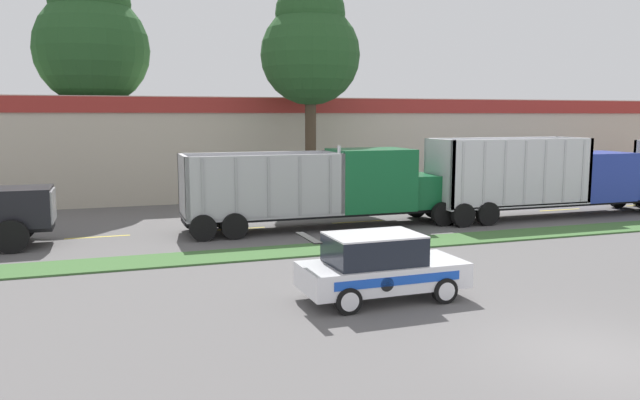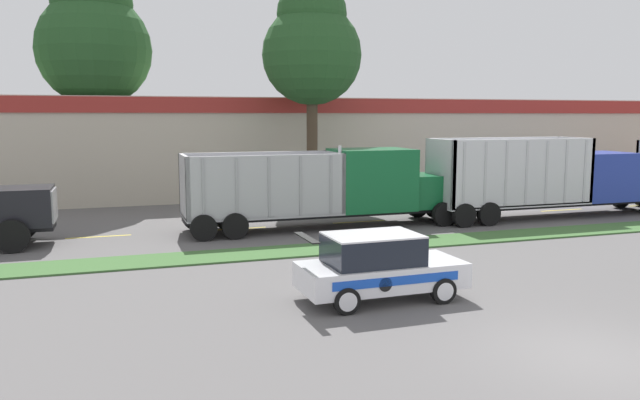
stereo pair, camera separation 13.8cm
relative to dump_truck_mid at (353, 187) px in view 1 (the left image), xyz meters
name	(u,v)px [view 1 (the left image)]	position (x,y,z in m)	size (l,w,h in m)	color
ground_plane	(594,356)	(-0.89, -14.91, -1.65)	(600.00, 600.00, 0.00)	#5B5959
grass_verge	(372,245)	(-0.89, -4.05, -1.62)	(120.00, 1.90, 0.06)	#3D6633
centre_line_3	(98,237)	(-10.20, 0.90, -1.64)	(2.40, 0.14, 0.01)	yellow
centre_line_4	(236,229)	(-4.80, 0.90, -1.64)	(2.40, 0.14, 0.01)	yellow
centre_line_5	(358,222)	(0.60, 0.90, -1.64)	(2.40, 0.14, 0.01)	yellow
centre_line_6	(465,215)	(6.00, 0.90, -1.64)	(2.40, 0.14, 0.01)	yellow
centre_line_7	(560,210)	(11.40, 0.90, -1.64)	(2.40, 0.14, 0.01)	yellow
dump_truck_mid	(353,187)	(0.00, 0.00, 0.00)	(11.94, 2.75, 3.45)	black
dump_truck_far_right	(571,181)	(10.73, -0.56, -0.05)	(12.34, 2.68, 3.64)	black
rally_car	(380,266)	(-3.30, -10.08, -0.78)	(4.21, 2.00, 1.73)	white
store_building_backdrop	(331,143)	(4.40, 14.98, 1.17)	(42.22, 12.10, 5.63)	#BCB29E
tree_behind_left	(310,46)	(0.27, 6.61, 6.50)	(5.07, 5.07, 11.49)	#473828
tree_behind_centre	(91,38)	(-10.25, 11.57, 7.01)	(5.97, 5.97, 12.58)	#473828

